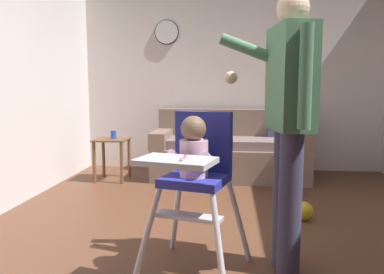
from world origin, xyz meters
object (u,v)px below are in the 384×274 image
side_table (112,150)px  sippy_cup (114,135)px  high_chair (195,163)px  adult_standing (289,118)px  couch (230,151)px  toy_ball (304,211)px  wall_clock (167,32)px

side_table → sippy_cup: (0.03, 0.00, 0.19)m
high_chair → adult_standing: 0.62m
high_chair → adult_standing: adult_standing is taller
high_chair → side_table: size_ratio=1.91×
adult_standing → side_table: adult_standing is taller
couch → toy_ball: size_ratio=12.03×
couch → adult_standing: size_ratio=1.15×
toy_ball → couch: bearing=111.9°
couch → adult_standing: (0.35, -2.54, 0.62)m
wall_clock → side_table: bearing=-124.6°
high_chair → sippy_cup: bearing=-136.6°
toy_ball → adult_standing: bearing=-107.2°
high_chair → toy_ball: 1.47m
sippy_cup → wall_clock: bearing=56.6°
couch → side_table: couch is taller
high_chair → side_table: bearing=-136.2°
sippy_cup → wall_clock: size_ratio=0.30×
sippy_cup → toy_ball: bearing=-31.2°
toy_ball → sippy_cup: sippy_cup is taller
adult_standing → sippy_cup: 2.86m
couch → high_chair: size_ratio=1.95×
wall_clock → adult_standing: bearing=-67.5°
high_chair → adult_standing: size_ratio=0.59×
high_chair → side_table: high_chair is taller
toy_ball → side_table: size_ratio=0.31×
side_table → wall_clock: wall_clock is taller
high_chair → side_table: 2.64m
couch → wall_clock: (-0.90, 0.48, 1.58)m
sippy_cup → wall_clock: 1.65m
adult_standing → sippy_cup: size_ratio=16.86×
high_chair → wall_clock: bearing=-152.2°
high_chair → toy_ball: high_chair is taller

